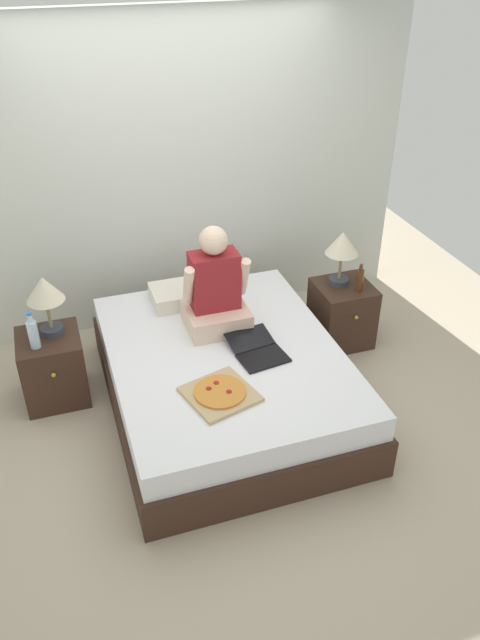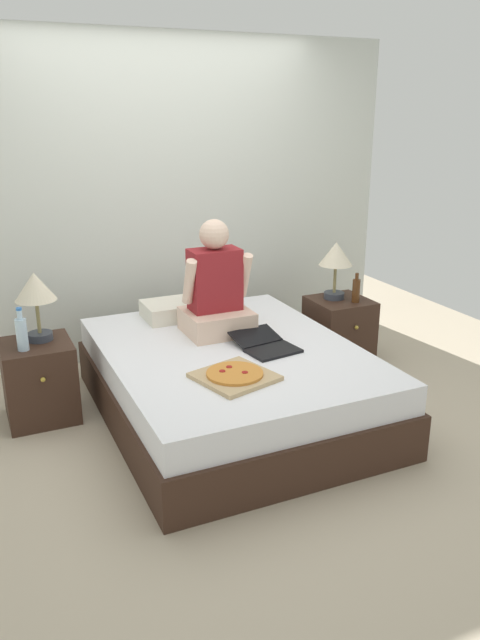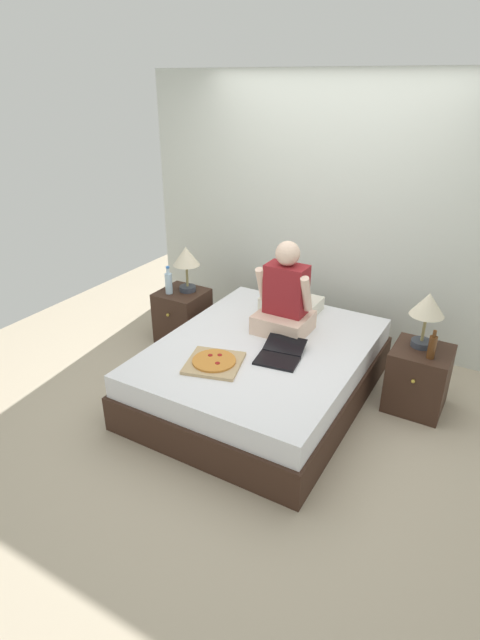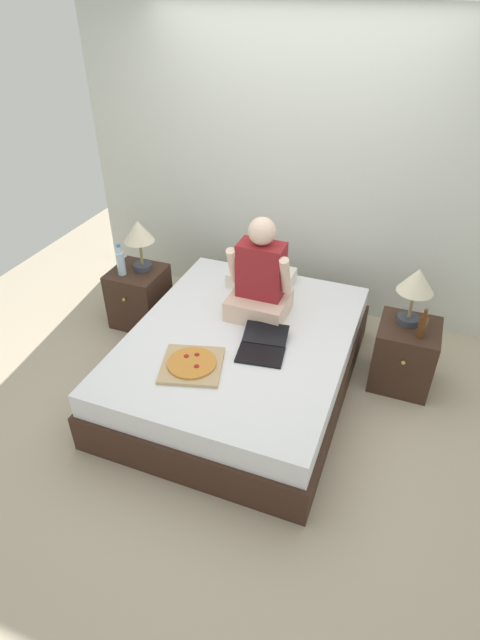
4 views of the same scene
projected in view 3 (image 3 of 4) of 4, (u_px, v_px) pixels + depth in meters
name	position (u px, v px, depth m)	size (l,w,h in m)	color
ground_plane	(261.00, 394.00, 4.23)	(5.94, 5.94, 0.00)	tan
wall_back	(332.00, 213.00, 4.75)	(3.94, 0.12, 2.50)	silver
bed	(262.00, 370.00, 4.13)	(1.60, 2.04, 0.48)	#382319
nightstand_left	(183.00, 316.00, 5.01)	(0.44, 0.47, 0.52)	#382319
lamp_on_left_nightstand	(186.00, 259.00, 4.77)	(0.26, 0.26, 0.45)	#333842
water_bottle	(169.00, 283.00, 4.81)	(0.07, 0.07, 0.28)	silver
nightstand_right	(418.00, 378.00, 3.97)	(0.44, 0.47, 0.52)	#382319
lamp_on_right_nightstand	(428.00, 308.00, 3.76)	(0.26, 0.26, 0.45)	#333842
beer_bottle	(432.00, 347.00, 3.70)	(0.06, 0.06, 0.23)	#512D14
pillow	(291.00, 303.00, 4.61)	(0.52, 0.34, 0.12)	silver
person_seated	(285.00, 299.00, 4.13)	(0.47, 0.40, 0.78)	beige
laptop	(280.00, 355.00, 3.83)	(0.37, 0.46, 0.07)	black
pizza_box	(214.00, 362.00, 3.74)	(0.49, 0.49, 0.04)	tan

